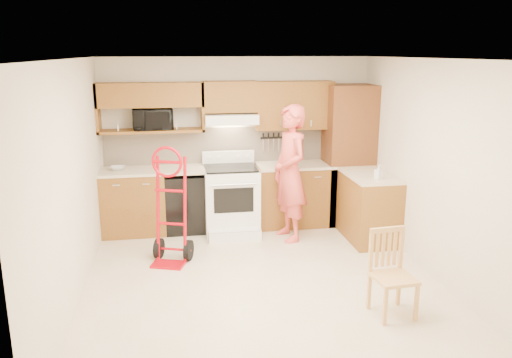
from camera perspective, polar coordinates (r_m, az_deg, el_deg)
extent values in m
cube|color=beige|center=(5.97, 0.79, -11.56)|extent=(4.00, 4.50, 0.02)
cube|color=white|center=(5.38, 0.88, 13.40)|extent=(4.00, 4.50, 0.02)
cube|color=beige|center=(7.73, -2.12, 4.22)|extent=(4.00, 0.02, 2.50)
cube|color=beige|center=(3.45, 7.52, -8.66)|extent=(4.00, 0.02, 2.50)
cube|color=beige|center=(5.56, -20.00, -0.56)|extent=(0.02, 4.50, 2.50)
cube|color=beige|center=(6.21, 19.41, 0.96)|extent=(0.02, 4.50, 2.50)
cube|color=beige|center=(7.72, -2.09, 3.82)|extent=(3.92, 0.03, 0.55)
cube|color=brown|center=(7.58, -13.48, -2.59)|extent=(0.90, 0.60, 0.90)
cube|color=black|center=(7.56, -7.79, -2.55)|extent=(0.60, 0.60, 0.85)
cube|color=brown|center=(7.76, 4.32, -1.84)|extent=(1.14, 0.60, 0.90)
cube|color=beige|center=(7.44, -11.38, 0.96)|extent=(1.50, 0.63, 0.04)
cube|color=beige|center=(7.64, 4.39, 1.55)|extent=(1.14, 0.63, 0.04)
cube|color=brown|center=(7.29, 12.48, -3.20)|extent=(0.60, 1.00, 0.90)
cube|color=beige|center=(7.17, 12.68, 0.39)|extent=(0.63, 1.00, 0.04)
cube|color=#5A2E18|center=(7.85, 10.24, 2.67)|extent=(0.70, 0.60, 2.10)
cube|color=brown|center=(7.41, -11.75, 9.20)|extent=(1.50, 0.33, 0.34)
cube|color=brown|center=(7.47, -11.55, 5.31)|extent=(1.50, 0.33, 0.04)
cube|color=brown|center=(7.46, -2.92, 9.19)|extent=(0.76, 0.33, 0.44)
cube|color=brown|center=(7.63, 4.27, 8.23)|extent=(1.14, 0.33, 0.70)
cube|color=white|center=(7.43, -2.83, 6.77)|extent=(0.76, 0.46, 0.14)
imported|color=black|center=(7.45, -11.51, 6.62)|extent=(0.59, 0.44, 0.30)
imported|color=#DE4E46|center=(7.02, 3.83, 0.64)|extent=(0.59, 0.77, 1.89)
imported|color=white|center=(6.89, 13.56, 0.78)|extent=(0.11, 0.11, 0.19)
imported|color=white|center=(7.47, -15.16, 1.16)|extent=(0.22, 0.22, 0.05)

